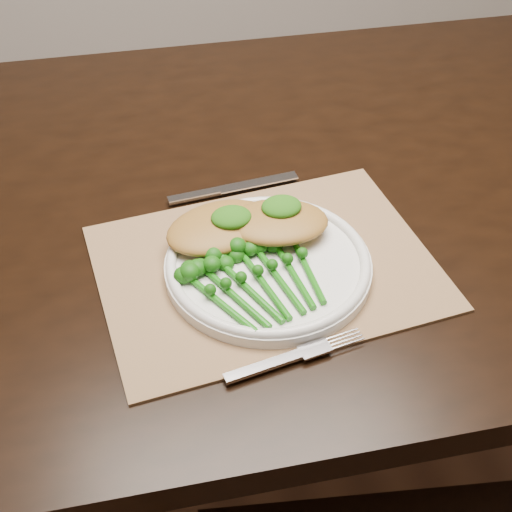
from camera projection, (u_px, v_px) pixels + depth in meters
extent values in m
plane|color=#4F2D1B|center=(263.00, 496.00, 1.47)|extent=(4.00, 4.00, 0.00)
cube|color=black|center=(283.00, 191.00, 1.03)|extent=(1.61, 0.91, 0.04)
cube|color=olive|center=(266.00, 267.00, 0.88)|extent=(0.44, 0.34, 0.00)
cylinder|color=white|center=(268.00, 266.00, 0.87)|extent=(0.25, 0.25, 0.01)
torus|color=white|center=(268.00, 261.00, 0.86)|extent=(0.25, 0.25, 0.01)
cube|color=silver|center=(195.00, 196.00, 0.98)|extent=(0.08, 0.02, 0.01)
cube|color=silver|center=(258.00, 182.00, 1.00)|extent=(0.12, 0.03, 0.00)
cube|color=silver|center=(264.00, 366.00, 0.76)|extent=(0.09, 0.03, 0.01)
ellipsoid|color=#A3732F|center=(220.00, 227.00, 0.89)|extent=(0.16, 0.13, 0.03)
ellipsoid|color=#A3732F|center=(277.00, 222.00, 0.89)|extent=(0.14, 0.11, 0.03)
ellipsoid|color=#174C0A|center=(231.00, 217.00, 0.88)|extent=(0.05, 0.04, 0.02)
ellipsoid|color=#174C0A|center=(281.00, 207.00, 0.89)|extent=(0.05, 0.04, 0.02)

